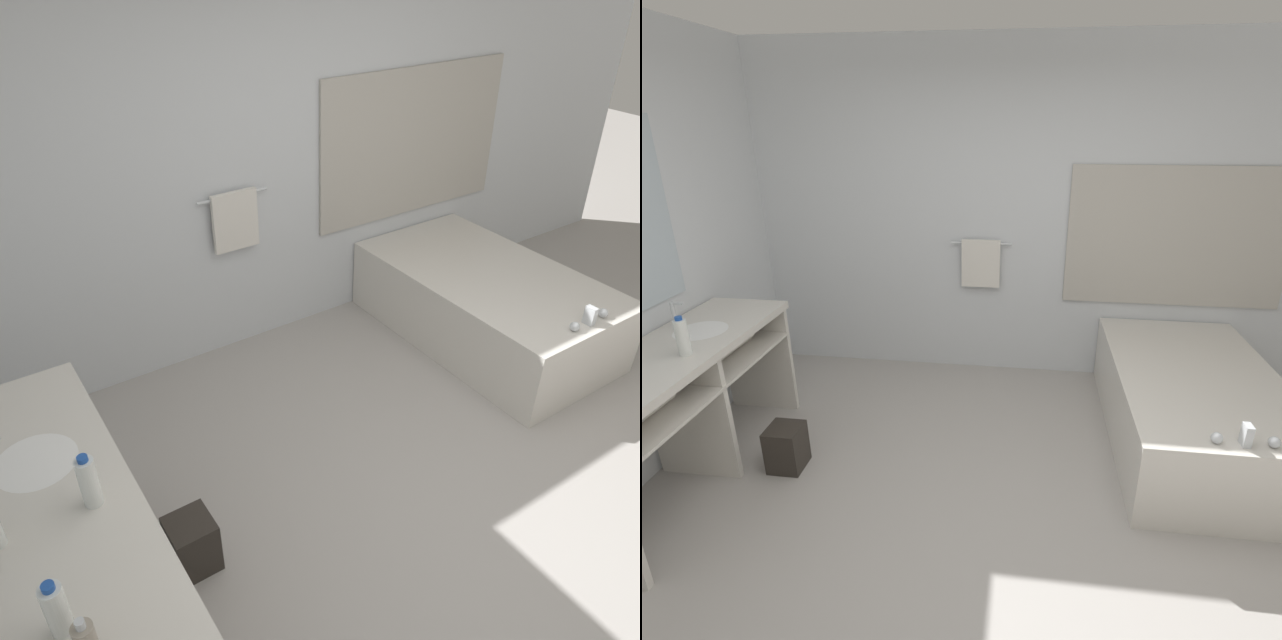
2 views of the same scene
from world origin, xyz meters
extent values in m
plane|color=#A8A39E|center=(0.00, 0.00, 0.00)|extent=(16.00, 16.00, 0.00)
cube|color=silver|center=(0.00, 2.23, 1.35)|extent=(7.40, 0.06, 2.70)
cube|color=#B7B2A8|center=(1.24, 2.19, 1.23)|extent=(1.70, 0.02, 1.10)
cylinder|color=silver|center=(-0.30, 2.16, 1.15)|extent=(0.50, 0.02, 0.02)
cube|color=silver|center=(-0.30, 2.15, 0.98)|extent=(0.32, 0.04, 0.40)
cube|color=silver|center=(-1.90, 0.47, 0.86)|extent=(0.58, 1.67, 0.05)
cube|color=silver|center=(-1.90, 0.47, 0.64)|extent=(0.55, 1.59, 0.02)
cylinder|color=white|center=(-1.90, 0.72, 0.83)|extent=(0.32, 0.32, 0.11)
cube|color=silver|center=(-1.90, 0.47, 0.42)|extent=(0.53, 0.04, 0.83)
cube|color=silver|center=(-1.90, 1.29, 0.42)|extent=(0.53, 0.04, 0.83)
cylinder|color=silver|center=(-1.86, 0.89, 0.72)|extent=(0.13, 0.46, 0.13)
cylinder|color=silver|center=(-2.06, 0.72, 0.89)|extent=(0.04, 0.04, 0.02)
cylinder|color=silver|center=(-2.06, 0.72, 0.98)|extent=(0.02, 0.02, 0.16)
cube|color=silver|center=(-2.02, 0.72, 1.05)|extent=(0.07, 0.01, 0.01)
cube|color=silver|center=(1.24, 1.27, 0.27)|extent=(1.05, 1.84, 0.53)
ellipsoid|color=white|center=(1.24, 1.27, 0.38)|extent=(0.76, 1.32, 0.30)
cube|color=silver|center=(1.24, 0.45, 0.59)|extent=(0.04, 0.07, 0.12)
sphere|color=silver|center=(1.10, 0.45, 0.56)|extent=(0.06, 0.06, 0.06)
sphere|color=silver|center=(1.38, 0.45, 0.56)|extent=(0.06, 0.06, 0.06)
cylinder|color=silver|center=(-1.77, 0.40, 0.99)|extent=(0.07, 0.07, 0.21)
cylinder|color=#1E4CA8|center=(-1.77, 0.40, 1.10)|extent=(0.04, 0.04, 0.02)
cube|color=#2D2823|center=(-1.39, 0.61, 0.15)|extent=(0.21, 0.21, 0.29)
camera|label=1|loc=(-1.95, -1.32, 2.64)|focal=35.00mm
camera|label=2|loc=(0.08, -1.88, 2.09)|focal=28.00mm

